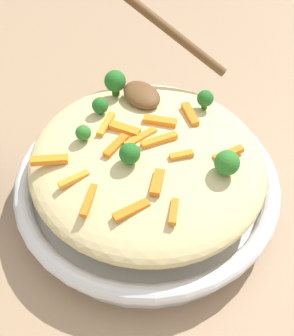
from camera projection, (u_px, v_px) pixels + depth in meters
ground_plane at (147, 199)px, 0.60m from camera, size 2.40×2.40×0.00m
serving_bowl at (147, 186)px, 0.58m from camera, size 0.33×0.33×0.05m
pasta_mound at (147, 162)px, 0.55m from camera, size 0.29×0.28×0.06m
carrot_piece_0 at (49, 160)px, 0.52m from camera, size 0.03×0.04×0.01m
carrot_piece_1 at (160, 121)px, 0.55m from camera, size 0.04×0.03×0.01m
carrot_piece_2 at (106, 125)px, 0.55m from camera, size 0.03×0.04×0.01m
carrot_piece_3 at (89, 200)px, 0.48m from camera, size 0.03×0.04×0.01m
carrot_piece_4 at (141, 137)px, 0.53m from camera, size 0.01×0.04×0.01m
carrot_piece_5 at (131, 210)px, 0.47m from camera, size 0.01×0.04×0.01m
carrot_piece_6 at (157, 182)px, 0.49m from camera, size 0.03×0.03×0.01m
carrot_piece_7 at (74, 179)px, 0.50m from camera, size 0.01×0.04×0.01m
carrot_piece_8 at (228, 154)px, 0.52m from camera, size 0.01×0.04×0.01m
carrot_piece_9 at (125, 129)px, 0.54m from camera, size 0.04×0.03×0.01m
carrot_piece_10 at (159, 140)px, 0.53m from camera, size 0.02×0.04×0.01m
carrot_piece_11 at (174, 212)px, 0.47m from camera, size 0.03×0.03×0.01m
carrot_piece_12 at (116, 146)px, 0.52m from camera, size 0.02×0.04×0.01m
carrot_piece_13 at (190, 114)px, 0.56m from camera, size 0.04×0.02×0.01m
carrot_piece_14 at (181, 156)px, 0.51m from camera, size 0.02×0.03×0.01m
broccoli_floret_0 at (130, 154)px, 0.50m from camera, size 0.02×0.02×0.03m
broccoli_floret_1 at (115, 82)px, 0.58m from camera, size 0.03×0.03×0.03m
broccoli_floret_2 at (83, 133)px, 0.53m from camera, size 0.02×0.02×0.02m
broccoli_floret_3 at (100, 106)px, 0.56m from camera, size 0.02×0.02×0.02m
broccoli_floret_4 at (205, 99)px, 0.57m from camera, size 0.02×0.02×0.03m
broccoli_floret_5 at (227, 163)px, 0.50m from camera, size 0.03×0.03×0.03m
serving_spoon at (152, 67)px, 0.58m from camera, size 0.15×0.14×0.11m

